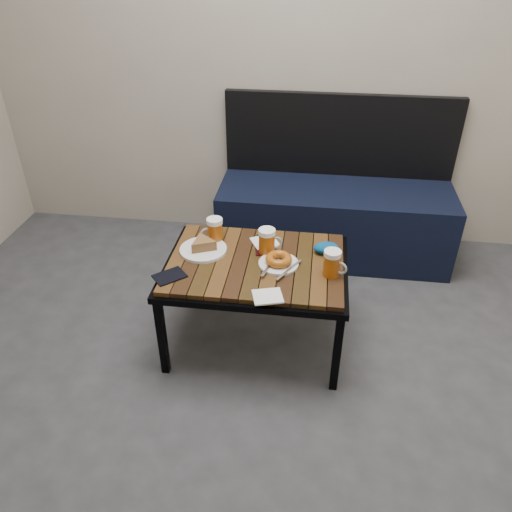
# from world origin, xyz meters

# --- Properties ---
(ground) EXTENTS (4.00, 4.00, 0.00)m
(ground) POSITION_xyz_m (0.00, 0.00, 0.00)
(ground) COLOR #2D2D30
(ground) RESTS_ON ground
(bench) EXTENTS (1.40, 0.50, 0.95)m
(bench) POSITION_xyz_m (0.17, 1.76, 0.27)
(bench) COLOR black
(bench) RESTS_ON ground
(cafe_table) EXTENTS (0.84, 0.62, 0.47)m
(cafe_table) POSITION_xyz_m (-0.20, 0.88, 0.43)
(cafe_table) COLOR black
(cafe_table) RESTS_ON ground
(beer_mug_left) EXTENTS (0.12, 0.10, 0.12)m
(beer_mug_left) POSITION_xyz_m (-0.42, 1.03, 0.53)
(beer_mug_left) COLOR #A24B0D
(beer_mug_left) RESTS_ON cafe_table
(beer_mug_centre) EXTENTS (0.12, 0.09, 0.13)m
(beer_mug_centre) POSITION_xyz_m (-0.16, 0.95, 0.54)
(beer_mug_centre) COLOR #A24B0D
(beer_mug_centre) RESTS_ON cafe_table
(beer_mug_right) EXTENTS (0.12, 0.10, 0.12)m
(beer_mug_right) POSITION_xyz_m (0.14, 0.82, 0.53)
(beer_mug_right) COLOR #A24B0D
(beer_mug_right) RESTS_ON cafe_table
(plate_pie) EXTENTS (0.22, 0.22, 0.06)m
(plate_pie) POSITION_xyz_m (-0.46, 0.93, 0.50)
(plate_pie) COLOR white
(plate_pie) RESTS_ON cafe_table
(plate_bagel) EXTENTS (0.20, 0.23, 0.05)m
(plate_bagel) POSITION_xyz_m (-0.10, 0.86, 0.49)
(plate_bagel) COLOR white
(plate_bagel) RESTS_ON cafe_table
(napkin_left) EXTENTS (0.16, 0.16, 0.01)m
(napkin_left) POSITION_xyz_m (-0.18, 1.04, 0.48)
(napkin_left) COLOR white
(napkin_left) RESTS_ON cafe_table
(napkin_right) EXTENTS (0.14, 0.13, 0.01)m
(napkin_right) POSITION_xyz_m (-0.12, 0.62, 0.48)
(napkin_right) COLOR white
(napkin_right) RESTS_ON cafe_table
(passport_navy) EXTENTS (0.16, 0.16, 0.01)m
(passport_navy) POSITION_xyz_m (-0.56, 0.71, 0.48)
(passport_navy) COLOR black
(passport_navy) RESTS_ON cafe_table
(passport_burgundy) EXTENTS (0.12, 0.15, 0.01)m
(passport_burgundy) POSITION_xyz_m (-0.17, 1.00, 0.48)
(passport_burgundy) COLOR black
(passport_burgundy) RESTS_ON cafe_table
(knit_pouch) EXTENTS (0.13, 0.10, 0.05)m
(knit_pouch) POSITION_xyz_m (0.12, 0.99, 0.50)
(knit_pouch) COLOR navy
(knit_pouch) RESTS_ON cafe_table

